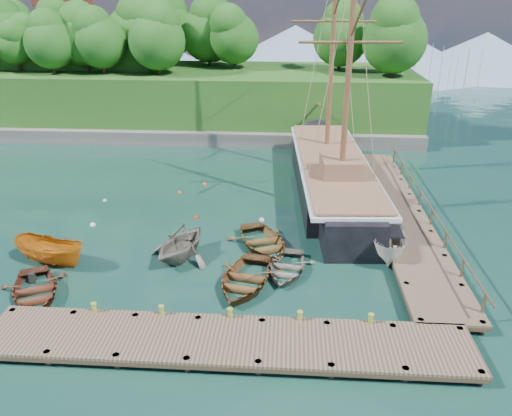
# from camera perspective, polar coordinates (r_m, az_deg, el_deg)

# --- Properties ---
(ground) EXTENTS (160.00, 160.00, 0.00)m
(ground) POSITION_cam_1_polar(r_m,az_deg,el_deg) (26.92, -5.95, -6.80)
(ground) COLOR #16372F
(ground) RESTS_ON ground
(dock_near) EXTENTS (20.00, 3.20, 1.10)m
(dock_near) POSITION_cam_1_polar(r_m,az_deg,el_deg) (21.09, -3.41, -14.94)
(dock_near) COLOR #453529
(dock_near) RESTS_ON ground
(dock_east) EXTENTS (3.20, 24.00, 1.10)m
(dock_east) POSITION_cam_1_polar(r_m,az_deg,el_deg) (33.39, 15.95, -0.51)
(dock_east) COLOR #453529
(dock_east) RESTS_ON ground
(bollard_0) EXTENTS (0.26, 0.26, 0.45)m
(bollard_0) POSITION_cam_1_polar(r_m,az_deg,el_deg) (23.83, -17.77, -12.39)
(bollard_0) COLOR olive
(bollard_0) RESTS_ON ground
(bollard_1) EXTENTS (0.26, 0.26, 0.45)m
(bollard_1) POSITION_cam_1_polar(r_m,az_deg,el_deg) (22.96, -10.59, -13.08)
(bollard_1) COLOR olive
(bollard_1) RESTS_ON ground
(bollard_2) EXTENTS (0.26, 0.26, 0.45)m
(bollard_2) POSITION_cam_1_polar(r_m,az_deg,el_deg) (22.45, -2.94, -13.59)
(bollard_2) COLOR olive
(bollard_2) RESTS_ON ground
(bollard_3) EXTENTS (0.26, 0.26, 0.45)m
(bollard_3) POSITION_cam_1_polar(r_m,az_deg,el_deg) (22.34, 4.96, -13.87)
(bollard_3) COLOR olive
(bollard_3) RESTS_ON ground
(bollard_4) EXTENTS (0.26, 0.26, 0.45)m
(bollard_4) POSITION_cam_1_polar(r_m,az_deg,el_deg) (22.64, 12.80, -13.90)
(bollard_4) COLOR olive
(bollard_4) RESTS_ON ground
(rowboat_0) EXTENTS (4.82, 5.36, 0.91)m
(rowboat_0) POSITION_cam_1_polar(r_m,az_deg,el_deg) (26.65, -23.89, -9.26)
(rowboat_0) COLOR #57291A
(rowboat_0) RESTS_ON ground
(rowboat_1) EXTENTS (4.85, 5.16, 2.18)m
(rowboat_1) POSITION_cam_1_polar(r_m,az_deg,el_deg) (28.01, -8.52, -5.65)
(rowboat_1) COLOR #6D6559
(rowboat_1) RESTS_ON ground
(rowboat_2) EXTENTS (4.43, 5.49, 1.01)m
(rowboat_2) POSITION_cam_1_polar(r_m,az_deg,el_deg) (25.31, -1.31, -8.80)
(rowboat_2) COLOR brown
(rowboat_2) RESTS_ON ground
(rowboat_3) EXTENTS (3.39, 4.31, 0.81)m
(rowboat_3) POSITION_cam_1_polar(r_m,az_deg,el_deg) (26.41, 3.49, -7.34)
(rowboat_3) COLOR #6F685C
(rowboat_3) RESTS_ON ground
(rowboat_4) EXTENTS (5.04, 5.75, 0.99)m
(rowboat_4) POSITION_cam_1_polar(r_m,az_deg,el_deg) (28.75, 0.81, -4.55)
(rowboat_4) COLOR brown
(rowboat_4) RESTS_ON ground
(motorboat_orange) EXTENTS (4.68, 2.92, 1.69)m
(motorboat_orange) POSITION_cam_1_polar(r_m,az_deg,el_deg) (29.28, -22.21, -5.91)
(motorboat_orange) COLOR #C46811
(motorboat_orange) RESTS_ON ground
(cabin_boat_white) EXTENTS (2.49, 5.13, 1.90)m
(cabin_boat_white) POSITION_cam_1_polar(r_m,az_deg,el_deg) (28.99, 14.75, -5.15)
(cabin_boat_white) COLOR beige
(cabin_boat_white) RESTS_ON ground
(schooner) EXTENTS (5.98, 27.08, 19.75)m
(schooner) POSITION_cam_1_polar(r_m,az_deg,el_deg) (36.50, 8.68, 3.35)
(schooner) COLOR black
(schooner) RESTS_ON ground
(mooring_buoy_0) EXTENTS (0.37, 0.37, 0.37)m
(mooring_buoy_0) POSITION_cam_1_polar(r_m,az_deg,el_deg) (33.01, -18.14, -1.91)
(mooring_buoy_0) COLOR silver
(mooring_buoy_0) RESTS_ON ground
(mooring_buoy_1) EXTENTS (0.30, 0.30, 0.30)m
(mooring_buoy_1) POSITION_cam_1_polar(r_m,az_deg,el_deg) (32.61, -6.83, -1.15)
(mooring_buoy_1) COLOR red
(mooring_buoy_1) RESTS_ON ground
(mooring_buoy_2) EXTENTS (0.34, 0.34, 0.34)m
(mooring_buoy_2) POSITION_cam_1_polar(r_m,az_deg,el_deg) (30.57, -6.73, -2.91)
(mooring_buoy_2) COLOR #EC3F11
(mooring_buoy_2) RESTS_ON ground
(mooring_buoy_3) EXTENTS (0.35, 0.35, 0.35)m
(mooring_buoy_3) POSITION_cam_1_polar(r_m,az_deg,el_deg) (32.04, 0.66, -1.44)
(mooring_buoy_3) COLOR silver
(mooring_buoy_3) RESTS_ON ground
(mooring_buoy_4) EXTENTS (0.27, 0.27, 0.27)m
(mooring_buoy_4) POSITION_cam_1_polar(r_m,az_deg,el_deg) (36.82, -8.74, 1.71)
(mooring_buoy_4) COLOR #D06303
(mooring_buoy_4) RESTS_ON ground
(mooring_buoy_5) EXTENTS (0.34, 0.34, 0.34)m
(mooring_buoy_5) POSITION_cam_1_polar(r_m,az_deg,el_deg) (38.19, -5.91, 2.68)
(mooring_buoy_5) COLOR #ED3C22
(mooring_buoy_5) RESTS_ON ground
(mooring_buoy_6) EXTENTS (0.28, 0.28, 0.28)m
(mooring_buoy_6) POSITION_cam_1_polar(r_m,az_deg,el_deg) (36.59, -16.89, 0.78)
(mooring_buoy_6) COLOR silver
(mooring_buoy_6) RESTS_ON ground
(headland) EXTENTS (51.00, 19.31, 12.90)m
(headland) POSITION_cam_1_polar(r_m,az_deg,el_deg) (57.43, -14.08, 14.90)
(headland) COLOR #474744
(headland) RESTS_ON ground
(distant_ridge) EXTENTS (117.00, 40.00, 10.00)m
(distant_ridge) POSITION_cam_1_polar(r_m,az_deg,el_deg) (93.30, 4.03, 17.89)
(distant_ridge) COLOR #728CA5
(distant_ridge) RESTS_ON ground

